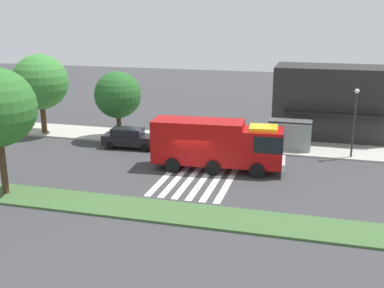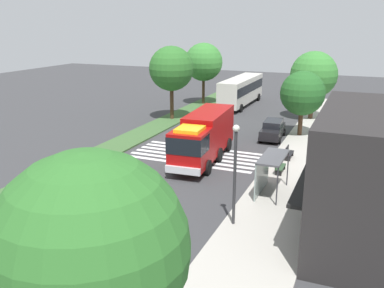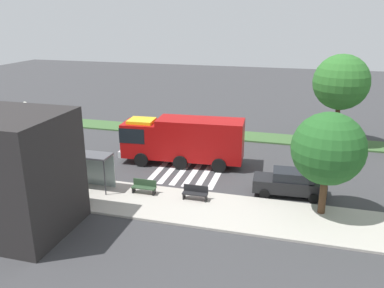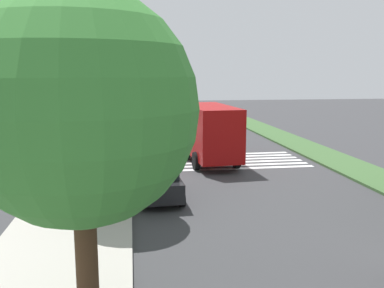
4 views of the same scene
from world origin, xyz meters
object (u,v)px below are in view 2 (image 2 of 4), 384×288
Objects in this scene: fire_truck at (203,136)px; parked_car_west at (307,93)px; sidewalk_tree_west at (303,93)px; bench_near_shelter at (280,166)px; street_lamp at (235,166)px; bench_west_of_shelter at (288,153)px; sidewalk_tree_center at (91,250)px; median_tree_far_west at (204,62)px; median_tree_west at (171,69)px; transit_bus at (241,89)px; parked_car_mid at (273,129)px; bus_stop_shelter at (268,166)px; sidewalk_tree_far_west at (314,75)px.

fire_truck reaches higher than parked_car_west.
fire_truck is 1.61× the size of sidewalk_tree_west.
bench_near_shelter is 0.29× the size of street_lamp.
fire_truck is 6.13× the size of bench_west_of_shelter.
bench_near_shelter is at bearing 179.23° from sidewalk_tree_center.
street_lamp reaches higher than fire_truck.
parked_car_west is 31.70m from bench_near_shelter.
bench_near_shelter is 27.17m from median_tree_far_west.
bench_near_shelter is (31.60, 2.49, -0.31)m from parked_car_west.
median_tree_far_west is (-44.00, -14.27, -0.03)m from sidewalk_tree_center.
median_tree_west is (9.69, -0.00, 0.12)m from median_tree_far_west.
parked_car_mid is at bearing -152.76° from transit_bus.
sidewalk_tree_west is 14.44m from median_tree_west.
median_tree_west is at bearing -147.32° from street_lamp.
fire_truck is at bearing -9.59° from parked_car_west.
transit_bus reaches higher than bus_stop_shelter.
sidewalk_tree_west is at bearing 51.70° from median_tree_far_west.
transit_bus is at bearing -117.49° from sidewalk_tree_far_west.
parked_car_mid is 13.46m from bus_stop_shelter.
median_tree_far_west is at bearing -156.11° from street_lamp.
fire_truck is 2.08× the size of parked_car_mid.
bench_near_shelter is at bearing 0.88° from sidewalk_tree_far_west.
bench_near_shelter is 0.20× the size of median_tree_west.
bus_stop_shelter reaches higher than parked_car_west.
parked_car_west is 20.84m from sidewalk_tree_west.
bench_near_shelter is at bearing 1.49° from sidewalk_tree_west.
bus_stop_shelter is (4.59, 6.11, -0.16)m from fire_truck.
sidewalk_tree_center reaches higher than parked_car_mid.
sidewalk_tree_far_west is at bearing -116.93° from transit_bus.
median_tree_far_west is (-26.40, -14.53, 3.66)m from bus_stop_shelter.
street_lamp is at bearing -0.83° from sidewalk_tree_far_west.
sidewalk_tree_far_west reaches higher than bench_west_of_shelter.
transit_bus is at bearing -174.89° from fire_truck.
sidewalk_tree_far_west is at bearing -179.35° from bus_stop_shelter.
parked_car_west is 10.79m from transit_bus.
sidewalk_tree_west is (7.69, 0.00, -0.85)m from sidewalk_tree_far_west.
parked_car_mid is 31.23m from sidewalk_tree_center.
street_lamp is 0.68× the size of median_tree_west.
fire_truck is 15.19m from median_tree_west.
parked_car_west is 2.92× the size of bench_near_shelter.
parked_car_mid is at bearing 42.43° from median_tree_far_west.
sidewalk_tree_center is 46.25m from median_tree_far_west.
parked_car_mid is 18.37m from street_lamp.
street_lamp is 0.70× the size of sidewalk_tree_center.
parked_car_mid is 6.25m from bench_west_of_shelter.
transit_bus is 6.00m from median_tree_far_west.
sidewalk_tree_center is at bearing -0.50° from parked_car_west.
street_lamp is at bearing -178.19° from sidewalk_tree_center.
bench_west_of_shelter is at bearing 176.82° from street_lamp.
sidewalk_tree_center is at bearing 0.00° from sidewalk_tree_far_west.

